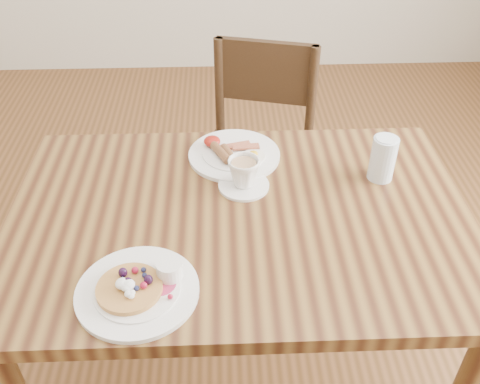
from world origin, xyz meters
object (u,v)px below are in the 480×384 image
at_px(chair_far, 258,150).
at_px(dining_table, 240,241).
at_px(water_glass, 383,159).
at_px(breakfast_plate, 233,154).
at_px(teacup_saucer, 244,175).
at_px(pancake_plate, 139,288).

bearing_deg(chair_far, dining_table, 96.39).
bearing_deg(chair_far, water_glass, 133.98).
relative_size(breakfast_plate, teacup_saucer, 1.93).
relative_size(teacup_saucer, water_glass, 1.10).
relative_size(pancake_plate, breakfast_plate, 1.00).
bearing_deg(breakfast_plate, pancake_plate, -112.95).
bearing_deg(breakfast_plate, teacup_saucer, -80.03).
distance_m(dining_table, teacup_saucer, 0.18).
xyz_separation_m(breakfast_plate, water_glass, (0.41, -0.12, 0.05)).
xyz_separation_m(dining_table, teacup_saucer, (0.01, 0.11, 0.14)).
bearing_deg(teacup_saucer, water_glass, 4.00).
bearing_deg(dining_table, breakfast_plate, 92.41).
xyz_separation_m(pancake_plate, water_glass, (0.63, 0.40, 0.05)).
bearing_deg(pancake_plate, teacup_saucer, 56.61).
bearing_deg(water_glass, teacup_saucer, -176.00).
relative_size(dining_table, breakfast_plate, 4.44).
bearing_deg(chair_far, breakfast_plate, 90.05).
bearing_deg(dining_table, teacup_saucer, 82.60).
distance_m(dining_table, breakfast_plate, 0.28).
height_order(dining_table, teacup_saucer, teacup_saucer).
bearing_deg(pancake_plate, water_glass, 32.36).
relative_size(chair_far, water_glass, 6.90).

